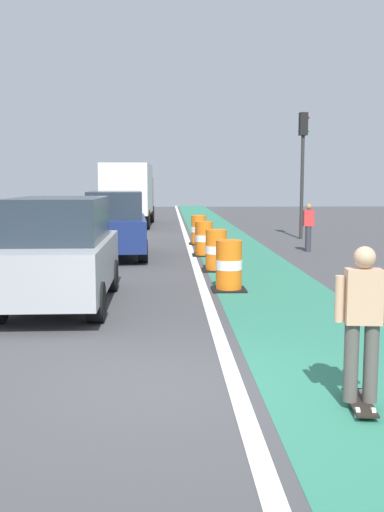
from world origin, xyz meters
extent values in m
plane|color=#424244|center=(0.00, 0.00, 0.00)|extent=(100.00, 100.00, 0.00)
cube|color=#2D755B|center=(2.40, 12.00, 0.00)|extent=(2.50, 80.00, 0.01)
cube|color=silver|center=(0.90, 12.00, 0.01)|extent=(0.20, 80.00, 0.01)
cube|color=black|center=(2.10, -0.70, 0.07)|extent=(0.30, 0.82, 0.02)
cylinder|color=silver|center=(2.05, -0.43, 0.06)|extent=(0.05, 0.11, 0.11)
cylinder|color=silver|center=(2.21, -0.45, 0.06)|extent=(0.05, 0.11, 0.11)
cylinder|color=silver|center=(2.00, -0.95, 0.06)|extent=(0.05, 0.11, 0.11)
cylinder|color=silver|center=(2.16, -0.97, 0.06)|extent=(0.05, 0.11, 0.11)
cylinder|color=#514C47|center=(2.01, -0.69, 0.49)|extent=(0.15, 0.15, 0.82)
cylinder|color=#514C47|center=(2.20, -0.71, 0.49)|extent=(0.15, 0.15, 0.82)
cube|color=tan|center=(2.10, -0.70, 1.18)|extent=(0.38, 0.25, 0.56)
cylinder|color=tan|center=(1.87, -0.68, 1.15)|extent=(0.09, 0.09, 0.48)
sphere|color=tan|center=(2.10, -0.70, 1.58)|extent=(0.22, 0.22, 0.22)
cube|color=#9EA0A5|center=(-1.90, 4.66, 0.79)|extent=(1.89, 4.62, 0.90)
cube|color=#232D38|center=(-1.90, 4.66, 1.64)|extent=(1.65, 2.87, 0.80)
cylinder|color=black|center=(-2.74, 6.08, 0.34)|extent=(0.29, 0.68, 0.68)
cylinder|color=black|center=(-1.10, 6.09, 0.34)|extent=(0.29, 0.68, 0.68)
cylinder|color=black|center=(-1.07, 3.24, 0.34)|extent=(0.29, 0.68, 0.68)
cube|color=navy|center=(-1.50, 12.00, 0.79)|extent=(2.11, 4.70, 0.90)
cube|color=#232D38|center=(-1.50, 12.00, 1.64)|extent=(1.79, 2.94, 0.80)
cylinder|color=black|center=(-2.41, 13.37, 0.34)|extent=(0.32, 0.70, 0.68)
cylinder|color=black|center=(-0.77, 13.47, 0.34)|extent=(0.32, 0.70, 0.68)
cylinder|color=black|center=(-2.24, 10.52, 0.34)|extent=(0.32, 0.70, 0.68)
cylinder|color=black|center=(-0.60, 10.62, 0.34)|extent=(0.32, 0.70, 0.68)
cylinder|color=orange|center=(1.44, 6.07, 0.25)|extent=(0.56, 0.56, 0.42)
cylinder|color=white|center=(1.44, 6.07, 0.57)|extent=(0.57, 0.57, 0.21)
cylinder|color=orange|center=(1.44, 6.07, 0.88)|extent=(0.56, 0.56, 0.42)
cube|color=black|center=(1.44, 6.07, 0.02)|extent=(0.73, 0.73, 0.04)
cylinder|color=orange|center=(1.39, 8.93, 0.25)|extent=(0.56, 0.56, 0.42)
cylinder|color=white|center=(1.39, 8.93, 0.57)|extent=(0.57, 0.57, 0.21)
cylinder|color=orange|center=(1.39, 8.93, 0.88)|extent=(0.56, 0.56, 0.42)
cube|color=black|center=(1.39, 8.93, 0.02)|extent=(0.73, 0.73, 0.04)
cylinder|color=orange|center=(1.26, 12.15, 0.25)|extent=(0.56, 0.56, 0.42)
cylinder|color=white|center=(1.26, 12.15, 0.57)|extent=(0.57, 0.57, 0.21)
cylinder|color=orange|center=(1.26, 12.15, 0.88)|extent=(0.56, 0.56, 0.42)
cube|color=black|center=(1.26, 12.15, 0.02)|extent=(0.73, 0.73, 0.04)
cylinder|color=orange|center=(1.28, 15.64, 0.25)|extent=(0.56, 0.56, 0.42)
cylinder|color=white|center=(1.28, 15.64, 0.57)|extent=(0.57, 0.57, 0.21)
cylinder|color=orange|center=(1.28, 15.64, 0.88)|extent=(0.56, 0.56, 0.42)
cube|color=black|center=(1.28, 15.64, 0.02)|extent=(0.73, 0.73, 0.04)
cube|color=silver|center=(-1.93, 24.32, 1.98)|extent=(2.40, 5.64, 2.50)
cube|color=#B21E19|center=(-1.86, 28.16, 1.53)|extent=(2.23, 1.94, 2.10)
cylinder|color=black|center=(-2.89, 27.98, 0.48)|extent=(0.32, 0.97, 0.96)
cylinder|color=black|center=(-0.83, 27.95, 0.48)|extent=(0.32, 0.97, 0.96)
cylinder|color=black|center=(-2.98, 22.93, 0.48)|extent=(0.32, 0.97, 0.96)
cylinder|color=black|center=(-0.92, 22.90, 0.48)|extent=(0.32, 0.97, 0.96)
cylinder|color=#2D2D2D|center=(5.60, 17.66, 2.10)|extent=(0.14, 0.14, 4.20)
cube|color=black|center=(5.60, 17.66, 4.65)|extent=(0.32, 0.32, 0.90)
sphere|color=red|center=(5.77, 17.66, 4.91)|extent=(0.16, 0.16, 0.16)
sphere|color=green|center=(5.77, 17.66, 4.39)|extent=(0.16, 0.16, 0.16)
cylinder|color=#33333D|center=(4.83, 13.15, 0.43)|extent=(0.20, 0.20, 0.86)
cube|color=red|center=(4.83, 13.15, 1.13)|extent=(0.34, 0.20, 0.54)
sphere|color=#9E7051|center=(4.83, 13.15, 1.51)|extent=(0.20, 0.20, 0.20)
camera|label=1|loc=(0.14, -6.52, 2.33)|focal=41.70mm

